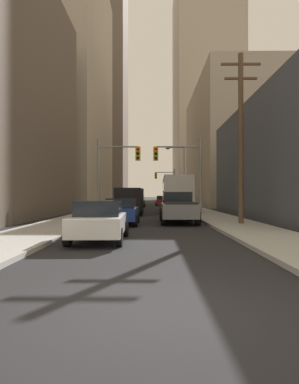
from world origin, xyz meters
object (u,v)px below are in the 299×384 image
object	(u,v)px
traffic_signal_near_left	(116,165)
sedan_silver	(134,203)
sedan_blue	(122,211)
sedan_red	(162,201)
traffic_signal_far_right	(166,181)
pickup_truck_grey	(178,208)
cargo_van_black	(130,200)
city_bus	(176,192)
sedan_green	(138,202)
traffic_signal_near_right	(180,164)
sedan_white	(100,220)

from	to	relation	value
traffic_signal_near_left	sedan_silver	bearing A→B (deg)	85.87
traffic_signal_near_left	sedan_blue	bearing A→B (deg)	-81.23
sedan_red	traffic_signal_far_right	size ratio (longest dim) A/B	0.70
pickup_truck_grey	sedan_blue	xyz separation A→B (m)	(-3.36, -1.38, -0.16)
pickup_truck_grey	sedan_red	size ratio (longest dim) A/B	1.29
cargo_van_black	city_bus	bearing A→B (deg)	50.45
city_bus	sedan_silver	bearing A→B (deg)	142.93
sedan_red	traffic_signal_near_left	world-z (taller)	traffic_signal_near_left
cargo_van_black	sedan_green	size ratio (longest dim) A/B	1.24
cargo_van_black	traffic_signal_near_right	xyz separation A→B (m)	(4.00, -2.64, 2.75)
sedan_blue	sedan_green	xyz separation A→B (m)	(-0.16, 25.73, 0.00)
city_bus	sedan_white	bearing A→B (deg)	-101.78
pickup_truck_grey	cargo_van_black	size ratio (longest dim) A/B	1.03
cargo_van_black	sedan_red	size ratio (longest dim) A/B	1.25
city_bus	sedan_red	xyz separation A→B (m)	(-0.88, 18.40, -1.16)
sedan_blue	traffic_signal_near_left	size ratio (longest dim) A/B	0.70
city_bus	sedan_green	bearing A→B (deg)	110.30
pickup_truck_grey	sedan_white	xyz separation A→B (m)	(-3.57, -8.15, -0.16)
sedan_green	traffic_signal_near_left	xyz separation A→B (m)	(-0.81, -19.43, 3.25)
pickup_truck_grey	traffic_signal_far_right	world-z (taller)	traffic_signal_far_right
pickup_truck_grey	sedan_blue	distance (m)	3.64
sedan_red	sedan_silver	bearing A→B (deg)	-102.81
sedan_white	traffic_signal_far_right	distance (m)	43.22
city_bus	traffic_signal_near_right	distance (m)	8.07
sedan_green	traffic_signal_far_right	distance (m)	11.67
traffic_signal_near_right	pickup_truck_grey	bearing A→B (deg)	-96.23
sedan_blue	traffic_signal_far_right	bearing A→B (deg)	83.59
sedan_blue	sedan_green	size ratio (longest dim) A/B	0.99
pickup_truck_grey	sedan_red	bearing A→B (deg)	90.17
sedan_white	pickup_truck_grey	bearing A→B (deg)	66.37
pickup_truck_grey	sedan_silver	xyz separation A→B (m)	(-3.53, 15.97, -0.16)
city_bus	traffic_signal_near_right	bearing A→B (deg)	-91.82
sedan_white	traffic_signal_near_left	xyz separation A→B (m)	(-0.77, 13.08, 3.25)
city_bus	cargo_van_black	bearing A→B (deg)	-129.55
traffic_signal_near_left	traffic_signal_far_right	size ratio (longest dim) A/B	1.00
pickup_truck_grey	traffic_signal_near_right	world-z (taller)	traffic_signal_near_right
sedan_white	sedan_red	distance (m)	39.42
sedan_green	traffic_signal_far_right	xyz separation A→B (m)	(4.22, 10.38, 3.25)
traffic_signal_near_left	traffic_signal_near_right	world-z (taller)	same
sedan_blue	sedan_red	bearing A→B (deg)	84.26
traffic_signal_far_right	sedan_silver	bearing A→B (deg)	-102.71
cargo_van_black	sedan_white	xyz separation A→B (m)	(-0.10, -15.71, -0.52)
cargo_van_black	sedan_white	world-z (taller)	cargo_van_black
traffic_signal_near_right	traffic_signal_far_right	bearing A→B (deg)	89.69
sedan_white	traffic_signal_near_left	size ratio (longest dim) A/B	0.71
pickup_truck_grey	sedan_green	bearing A→B (deg)	98.23
sedan_green	traffic_signal_near_left	bearing A→B (deg)	-92.38
sedan_blue	traffic_signal_near_right	bearing A→B (deg)	58.28
city_bus	pickup_truck_grey	world-z (taller)	city_bus
sedan_green	cargo_van_black	bearing A→B (deg)	-89.81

